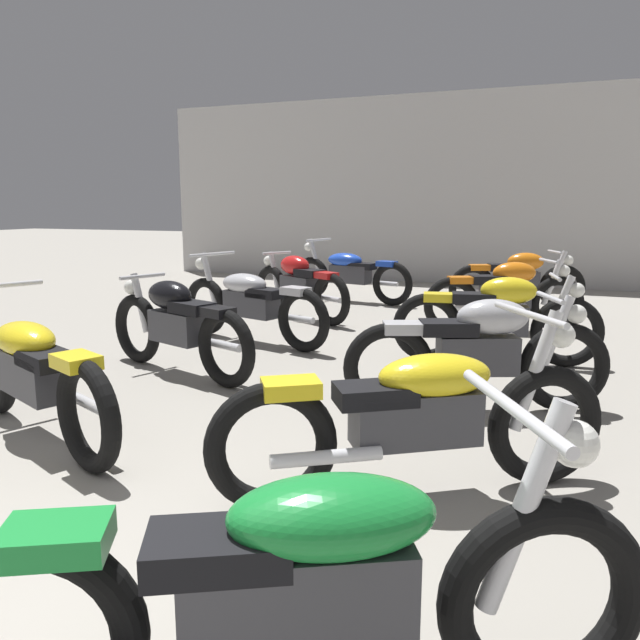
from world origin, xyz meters
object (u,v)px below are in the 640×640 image
Objects in this scene: motorcycle_right_row_0 at (302,583)px; motorcycle_left_row_1 at (33,371)px; motorcycle_left_row_2 at (177,324)px; motorcycle_left_row_4 at (299,285)px; motorcycle_right_row_4 at (506,294)px; motorcycle_right_row_5 at (518,280)px; motorcycle_right_row_3 at (497,317)px; motorcycle_left_row_3 at (250,302)px; motorcycle_right_row_1 at (418,414)px; motorcycle_right_row_2 at (479,351)px; motorcycle_left_row_5 at (350,273)px.

motorcycle_left_row_1 is at bearing 149.98° from motorcycle_right_row_0.
motorcycle_left_row_2 is 2.96m from motorcycle_left_row_4.
motorcycle_right_row_4 is (-0.02, 6.21, 0.01)m from motorcycle_right_row_0.
motorcycle_right_row_3 is at bearing -89.10° from motorcycle_right_row_5.
motorcycle_left_row_1 and motorcycle_left_row_3 have the same top height.
motorcycle_right_row_1 is 1.00× the size of motorcycle_right_row_5.
motorcycle_right_row_0 is (2.58, -3.15, -0.01)m from motorcycle_left_row_2.
motorcycle_left_row_4 is (-0.09, 1.54, 0.01)m from motorcycle_left_row_3.
motorcycle_right_row_2 is (2.68, -1.49, 0.01)m from motorcycle_left_row_3.
motorcycle_left_row_1 is 4.64m from motorcycle_left_row_4.
motorcycle_left_row_2 is 3.00m from motorcycle_right_row_3.
motorcycle_left_row_2 is 1.42m from motorcycle_left_row_3.
motorcycle_right_row_1 is at bearing -91.47° from motorcycle_right_row_3.
motorcycle_left_row_2 is at bearing 129.37° from motorcycle_right_row_0.
motorcycle_left_row_1 is at bearing -89.02° from motorcycle_left_row_3.
motorcycle_right_row_4 is at bearing 32.62° from motorcycle_left_row_3.
motorcycle_left_row_5 reaches higher than motorcycle_right_row_2.
motorcycle_left_row_1 reaches higher than motorcycle_right_row_4.
motorcycle_right_row_0 is 3.08m from motorcycle_right_row_2.
motorcycle_right_row_2 is at bearing -60.85° from motorcycle_left_row_5.
motorcycle_right_row_4 is at bearing -90.87° from motorcycle_right_row_5.
motorcycle_right_row_0 is (2.54, -1.47, 0.00)m from motorcycle_left_row_1.
motorcycle_left_row_1 is 1.10× the size of motorcycle_right_row_1.
motorcycle_right_row_5 is (2.59, 4.65, 0.00)m from motorcycle_left_row_2.
motorcycle_right_row_1 is at bearing -67.95° from motorcycle_left_row_5.
motorcycle_right_row_3 is 1.05× the size of motorcycle_right_row_5.
motorcycle_right_row_3 and motorcycle_right_row_5 have the same top height.
motorcycle_left_row_1 is 1.68m from motorcycle_left_row_2.
motorcycle_left_row_1 reaches higher than motorcycle_left_row_4.
motorcycle_left_row_4 is (-0.14, 4.64, 0.01)m from motorcycle_left_row_1.
motorcycle_left_row_3 and motorcycle_right_row_1 have the same top height.
motorcycle_left_row_5 is 1.15× the size of motorcycle_right_row_2.
motorcycle_left_row_5 is at bearing 89.12° from motorcycle_left_row_3.
motorcycle_left_row_1 is at bearing -111.91° from motorcycle_right_row_5.
motorcycle_right_row_3 is 3.21m from motorcycle_right_row_5.
motorcycle_left_row_1 is 1.05× the size of motorcycle_right_row_3.
motorcycle_right_row_3 is (2.60, -3.20, 0.01)m from motorcycle_left_row_5.
motorcycle_left_row_3 is 1.13× the size of motorcycle_right_row_2.
motorcycle_right_row_0 is 1.05× the size of motorcycle_right_row_1.
motorcycle_right_row_2 is (2.76, -3.03, 0.00)m from motorcycle_left_row_4.
motorcycle_left_row_2 is 0.97× the size of motorcycle_right_row_3.
motorcycle_right_row_1 reaches higher than motorcycle_right_row_4.
motorcycle_left_row_4 and motorcycle_right_row_5 have the same top height.
motorcycle_right_row_3 is at bearing 28.55° from motorcycle_left_row_2.
motorcycle_left_row_1 is 0.96× the size of motorcycle_left_row_5.
motorcycle_left_row_3 is 1.15× the size of motorcycle_right_row_4.
motorcycle_left_row_3 is 1.13× the size of motorcycle_right_row_5.
motorcycle_left_row_2 is 4.00m from motorcycle_right_row_4.
motorcycle_right_row_3 is (2.65, 0.02, 0.01)m from motorcycle_left_row_3.
motorcycle_left_row_4 is 3.13m from motorcycle_right_row_3.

